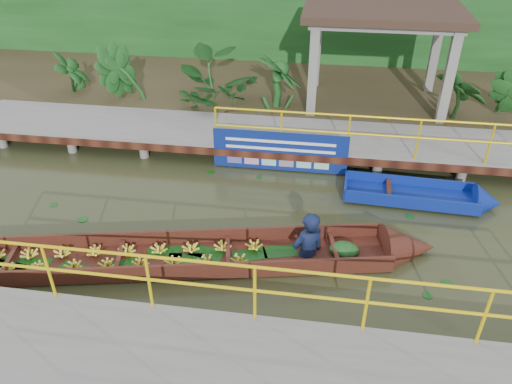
# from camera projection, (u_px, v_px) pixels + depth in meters

# --- Properties ---
(ground) EXTENTS (80.00, 80.00, 0.00)m
(ground) POSITION_uv_depth(u_px,v_px,m) (239.00, 227.00, 10.51)
(ground) COLOR #292E17
(ground) RESTS_ON ground
(land_strip) EXTENTS (30.00, 8.00, 0.45)m
(land_strip) POSITION_uv_depth(u_px,v_px,m) (278.00, 89.00, 16.63)
(land_strip) COLOR #332A19
(land_strip) RESTS_ON ground
(far_dock) EXTENTS (16.00, 2.06, 1.66)m
(far_dock) POSITION_uv_depth(u_px,v_px,m) (262.00, 136.00, 13.11)
(far_dock) COLOR slate
(far_dock) RESTS_ON ground
(pavilion) EXTENTS (4.40, 3.00, 3.00)m
(pavilion) POSITION_uv_depth(u_px,v_px,m) (383.00, 21.00, 13.87)
(pavilion) COLOR slate
(pavilion) RESTS_ON ground
(foliage_backdrop) EXTENTS (30.00, 0.80, 4.00)m
(foliage_backdrop) POSITION_uv_depth(u_px,v_px,m) (287.00, 16.00, 17.76)
(foliage_backdrop) COLOR #133B14
(foliage_backdrop) RESTS_ON ground
(vendor_boat) EXTENTS (10.10, 3.02, 2.33)m
(vendor_boat) POSITION_uv_depth(u_px,v_px,m) (194.00, 251.00, 9.44)
(vendor_boat) COLOR #37160F
(vendor_boat) RESTS_ON ground
(moored_blue_boat) EXTENTS (3.47, 1.08, 0.82)m
(moored_blue_boat) POSITION_uv_depth(u_px,v_px,m) (448.00, 199.00, 11.17)
(moored_blue_boat) COLOR navy
(moored_blue_boat) RESTS_ON ground
(blue_banner) EXTENTS (3.31, 0.04, 1.03)m
(blue_banner) POSITION_uv_depth(u_px,v_px,m) (280.00, 151.00, 12.20)
(blue_banner) COLOR navy
(blue_banner) RESTS_ON ground
(tropical_plants) EXTENTS (14.25, 1.25, 1.56)m
(tropical_plants) POSITION_uv_depth(u_px,v_px,m) (269.00, 83.00, 14.27)
(tropical_plants) COLOR #133B14
(tropical_plants) RESTS_ON ground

